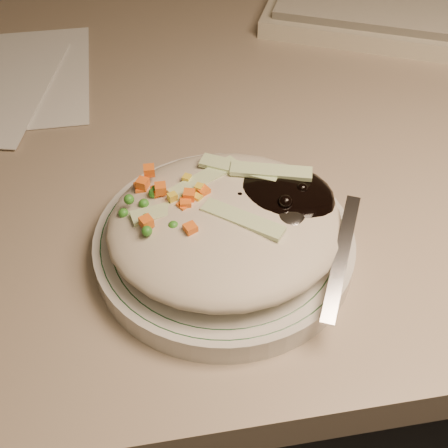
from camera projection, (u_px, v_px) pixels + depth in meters
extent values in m
cube|color=gray|center=(255.00, 131.00, 0.69)|extent=(1.40, 0.70, 0.04)
cylinder|color=silver|center=(224.00, 245.00, 0.53)|extent=(0.22, 0.22, 0.02)
torus|color=#144723|center=(224.00, 237.00, 0.52)|extent=(0.21, 0.21, 0.00)
torus|color=#144723|center=(224.00, 237.00, 0.52)|extent=(0.19, 0.19, 0.00)
ellipsoid|color=#BFB39B|center=(225.00, 225.00, 0.50)|extent=(0.19, 0.18, 0.04)
ellipsoid|color=black|center=(275.00, 201.00, 0.52)|extent=(0.10, 0.09, 0.03)
ellipsoid|color=orange|center=(167.00, 213.00, 0.51)|extent=(0.08, 0.08, 0.02)
sphere|color=black|center=(240.00, 199.00, 0.51)|extent=(0.01, 0.01, 0.01)
sphere|color=black|center=(273.00, 189.00, 0.51)|extent=(0.01, 0.01, 0.01)
sphere|color=black|center=(302.00, 189.00, 0.51)|extent=(0.01, 0.01, 0.01)
sphere|color=black|center=(289.00, 184.00, 0.52)|extent=(0.01, 0.01, 0.01)
sphere|color=black|center=(285.00, 202.00, 0.49)|extent=(0.01, 0.01, 0.01)
sphere|color=black|center=(272.00, 195.00, 0.51)|extent=(0.01, 0.01, 0.01)
sphere|color=black|center=(282.00, 185.00, 0.52)|extent=(0.01, 0.01, 0.01)
cube|color=orange|center=(161.00, 189.00, 0.50)|extent=(0.01, 0.01, 0.01)
cube|color=orange|center=(184.00, 215.00, 0.50)|extent=(0.01, 0.01, 0.01)
cube|color=orange|center=(143.00, 183.00, 0.51)|extent=(0.01, 0.01, 0.01)
cube|color=orange|center=(189.00, 195.00, 0.50)|extent=(0.01, 0.01, 0.01)
cube|color=orange|center=(186.00, 204.00, 0.49)|extent=(0.01, 0.01, 0.01)
cube|color=orange|center=(141.00, 187.00, 0.52)|extent=(0.01, 0.01, 0.01)
cube|color=orange|center=(158.00, 192.00, 0.51)|extent=(0.01, 0.01, 0.01)
cube|color=orange|center=(184.00, 207.00, 0.50)|extent=(0.01, 0.01, 0.01)
cube|color=orange|center=(203.00, 192.00, 0.50)|extent=(0.01, 0.01, 0.01)
cube|color=orange|center=(149.00, 171.00, 0.52)|extent=(0.01, 0.01, 0.01)
cube|color=orange|center=(146.00, 222.00, 0.48)|extent=(0.01, 0.01, 0.01)
cube|color=orange|center=(190.00, 229.00, 0.47)|extent=(0.01, 0.01, 0.01)
cube|color=orange|center=(140.00, 218.00, 0.49)|extent=(0.01, 0.01, 0.01)
cube|color=orange|center=(142.00, 191.00, 0.52)|extent=(0.01, 0.01, 0.01)
sphere|color=#388C28|center=(184.00, 200.00, 0.50)|extent=(0.01, 0.01, 0.01)
sphere|color=#388C28|center=(147.00, 231.00, 0.47)|extent=(0.01, 0.01, 0.01)
sphere|color=#388C28|center=(144.00, 204.00, 0.50)|extent=(0.01, 0.01, 0.01)
sphere|color=#388C28|center=(129.00, 199.00, 0.49)|extent=(0.01, 0.01, 0.01)
sphere|color=#388C28|center=(180.00, 197.00, 0.51)|extent=(0.01, 0.01, 0.01)
sphere|color=#388C28|center=(193.00, 226.00, 0.49)|extent=(0.01, 0.01, 0.01)
sphere|color=#388C28|center=(166.00, 209.00, 0.50)|extent=(0.01, 0.01, 0.01)
sphere|color=#388C28|center=(160.00, 227.00, 0.49)|extent=(0.01, 0.01, 0.01)
sphere|color=#388C28|center=(123.00, 213.00, 0.50)|extent=(0.01, 0.01, 0.01)
sphere|color=#388C28|center=(156.00, 190.00, 0.50)|extent=(0.01, 0.01, 0.01)
sphere|color=#388C28|center=(153.00, 193.00, 0.50)|extent=(0.01, 0.01, 0.01)
sphere|color=#388C28|center=(146.00, 218.00, 0.49)|extent=(0.01, 0.01, 0.01)
sphere|color=#388C28|center=(173.00, 226.00, 0.48)|extent=(0.01, 0.01, 0.01)
sphere|color=#388C28|center=(205.00, 182.00, 0.52)|extent=(0.01, 0.01, 0.01)
cube|color=yellow|center=(178.00, 197.00, 0.51)|extent=(0.01, 0.01, 0.01)
cube|color=yellow|center=(197.00, 199.00, 0.50)|extent=(0.01, 0.01, 0.01)
cube|color=yellow|center=(165.00, 196.00, 0.51)|extent=(0.01, 0.01, 0.01)
cube|color=yellow|center=(172.00, 197.00, 0.50)|extent=(0.01, 0.01, 0.01)
cube|color=yellow|center=(167.00, 211.00, 0.50)|extent=(0.01, 0.01, 0.01)
cube|color=yellow|center=(199.00, 189.00, 0.50)|extent=(0.01, 0.01, 0.01)
cube|color=yellow|center=(187.00, 179.00, 0.52)|extent=(0.01, 0.01, 0.01)
cube|color=yellow|center=(178.00, 210.00, 0.50)|extent=(0.01, 0.01, 0.01)
cube|color=#B2D18C|center=(205.00, 178.00, 0.52)|extent=(0.07, 0.05, 0.00)
cube|color=#B2D18C|center=(239.00, 168.00, 0.52)|extent=(0.07, 0.05, 0.00)
cube|color=#B2D18C|center=(173.00, 209.00, 0.50)|extent=(0.07, 0.03, 0.00)
cube|color=#B2D18C|center=(271.00, 171.00, 0.52)|extent=(0.07, 0.03, 0.00)
cube|color=#B2D18C|center=(232.00, 219.00, 0.49)|extent=(0.07, 0.05, 0.00)
cube|color=#B2D18C|center=(243.00, 219.00, 0.48)|extent=(0.06, 0.05, 0.00)
ellipsoid|color=silver|center=(286.00, 212.00, 0.50)|extent=(0.05, 0.06, 0.01)
cube|color=silver|center=(341.00, 257.00, 0.48)|extent=(0.06, 0.11, 0.03)
cube|color=beige|center=(443.00, 23.00, 0.80)|extent=(0.47, 0.33, 0.02)
cube|color=beige|center=(446.00, 12.00, 0.79)|extent=(0.44, 0.30, 0.01)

